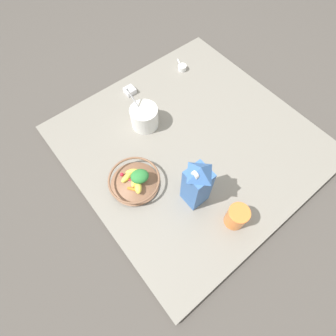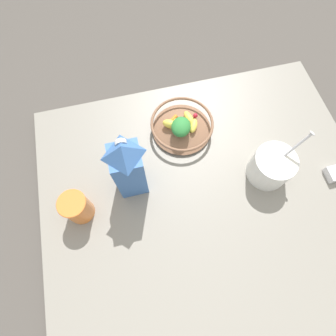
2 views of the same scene
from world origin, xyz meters
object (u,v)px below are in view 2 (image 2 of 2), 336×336
at_px(drinking_cup, 77,207).
at_px(spice_jar, 335,174).
at_px(fruit_bowl, 182,126).
at_px(milk_carton, 128,168).
at_px(yogurt_tub, 272,166).

distance_m(drinking_cup, spice_jar, 0.86).
bearing_deg(fruit_bowl, drinking_cup, 29.13).
height_order(milk_carton, yogurt_tub, milk_carton).
bearing_deg(milk_carton, drinking_cup, 17.50).
bearing_deg(milk_carton, fruit_bowl, -142.48).
distance_m(yogurt_tub, spice_jar, 0.24).
xyz_separation_m(drinking_cup, spice_jar, (-0.85, 0.08, -0.05)).
bearing_deg(fruit_bowl, yogurt_tub, 136.04).
xyz_separation_m(fruit_bowl, spice_jar, (-0.46, 0.29, -0.02)).
bearing_deg(drinking_cup, yogurt_tub, 178.82).
bearing_deg(spice_jar, drinking_cup, -5.10).
xyz_separation_m(yogurt_tub, spice_jar, (-0.22, 0.06, -0.05)).
distance_m(milk_carton, yogurt_tub, 0.46).
height_order(milk_carton, drinking_cup, milk_carton).
relative_size(milk_carton, drinking_cup, 2.45).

